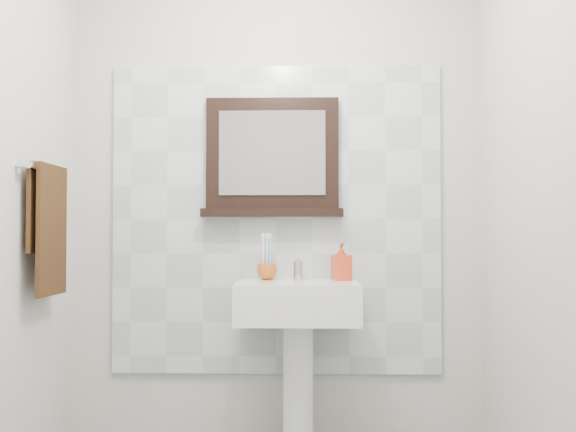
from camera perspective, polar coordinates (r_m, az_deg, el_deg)
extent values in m
cube|color=beige|center=(3.30, -1.02, 1.47)|extent=(2.00, 0.01, 2.50)
cube|color=beige|center=(1.12, -5.87, 7.49)|extent=(2.00, 0.01, 2.50)
cube|color=beige|center=(2.36, 22.76, 2.81)|extent=(0.01, 2.20, 2.50)
cube|color=silver|center=(3.29, -1.03, -0.26)|extent=(1.60, 0.02, 1.50)
cylinder|color=white|center=(3.20, 0.86, -14.84)|extent=(0.14, 0.14, 0.68)
cube|color=white|center=(3.07, 0.84, -7.27)|extent=(0.55, 0.44, 0.18)
cylinder|color=silver|center=(3.04, 0.84, -5.90)|extent=(0.32, 0.32, 0.02)
cylinder|color=#4C4C4F|center=(3.04, 0.84, -5.69)|extent=(0.04, 0.04, 0.00)
cylinder|color=silver|center=(3.21, 0.87, -4.60)|extent=(0.04, 0.04, 0.09)
cylinder|color=silver|center=(3.16, 0.86, -4.29)|extent=(0.02, 0.10, 0.02)
cube|color=silver|center=(3.22, 0.87, -3.70)|extent=(0.02, 0.07, 0.01)
imported|color=#B34F15|center=(3.21, -1.80, -4.74)|extent=(0.13, 0.13, 0.08)
cylinder|color=white|center=(3.19, -2.13, -3.54)|extent=(0.01, 0.01, 0.19)
cube|color=white|center=(3.19, -2.13, -1.69)|extent=(0.01, 0.01, 0.03)
cylinder|color=#69C9F0|center=(3.19, -1.52, -3.54)|extent=(0.01, 0.01, 0.19)
cube|color=#69C9F0|center=(3.19, -1.52, -1.69)|extent=(0.01, 0.01, 0.03)
cylinder|color=white|center=(3.22, -1.78, -3.53)|extent=(0.01, 0.01, 0.19)
cube|color=white|center=(3.22, -1.78, -1.69)|extent=(0.01, 0.01, 0.03)
imported|color=red|center=(3.17, 4.54, -3.86)|extent=(0.10, 0.10, 0.18)
cube|color=black|center=(3.29, -1.33, 5.30)|extent=(0.64, 0.06, 0.54)
cube|color=#99999E|center=(3.26, -1.36, 5.37)|extent=(0.51, 0.01, 0.41)
cube|color=black|center=(3.24, -1.35, 0.28)|extent=(0.68, 0.11, 0.04)
cylinder|color=silver|center=(3.02, -19.66, 3.72)|extent=(0.03, 0.40, 0.03)
cylinder|color=silver|center=(2.86, -21.60, 4.04)|extent=(0.05, 0.02, 0.02)
cylinder|color=silver|center=(3.21, -18.94, 3.40)|extent=(0.05, 0.02, 0.02)
cube|color=#321E0D|center=(3.00, -19.36, -1.41)|extent=(0.02, 0.30, 0.52)
cube|color=#321E0D|center=(3.02, -20.05, 0.31)|extent=(0.02, 0.30, 0.34)
cube|color=#321E0D|center=(3.02, -19.66, 3.81)|extent=(0.06, 0.30, 0.03)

